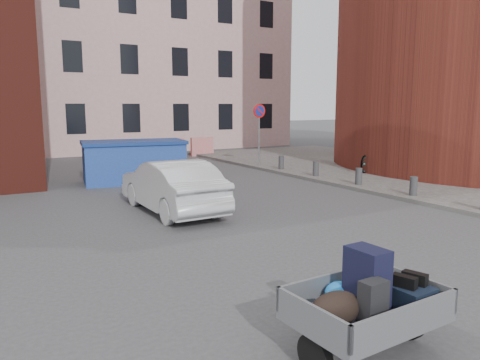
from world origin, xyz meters
TOP-DOWN VIEW (x-y plane):
  - ground at (0.00, 0.00)m, footprint 120.00×120.00m
  - sidewalk at (10.00, 4.00)m, footprint 9.00×24.00m
  - building_pink at (6.00, 22.00)m, footprint 16.00×8.00m
  - no_parking_sign at (6.00, 9.48)m, footprint 0.60×0.09m
  - bollards at (6.00, 3.40)m, footprint 0.22×9.02m
  - barriers at (4.20, 15.00)m, footprint 4.70×0.18m
  - trailer at (-1.56, -4.35)m, footprint 1.64×1.83m
  - dumpster at (-0.01, 8.38)m, footprint 3.78×2.37m
  - silver_car at (-0.66, 3.30)m, footprint 1.45×4.09m
  - bicycle at (8.73, 5.50)m, footprint 2.15×1.43m

SIDE VIEW (x-z plane):
  - ground at x=0.00m, z-range 0.00..0.00m
  - sidewalk at x=10.00m, z-range 0.00..0.12m
  - bollards at x=6.00m, z-range 0.12..0.67m
  - barriers at x=4.20m, z-range 0.00..1.00m
  - trailer at x=-1.56m, z-range 0.01..1.21m
  - bicycle at x=8.73m, z-range 0.12..1.19m
  - silver_car at x=-0.66m, z-range 0.00..1.35m
  - dumpster at x=-0.01m, z-range 0.01..1.49m
  - no_parking_sign at x=6.00m, z-range 0.69..3.34m
  - building_pink at x=6.00m, z-range 0.00..14.00m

